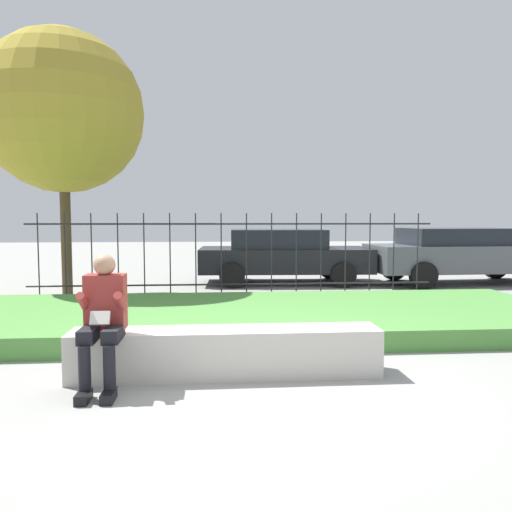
# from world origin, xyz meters

# --- Properties ---
(ground_plane) EXTENTS (60.00, 60.00, 0.00)m
(ground_plane) POSITION_xyz_m (0.00, 0.00, 0.00)
(ground_plane) COLOR gray
(stone_bench) EXTENTS (3.20, 0.48, 0.49)m
(stone_bench) POSITION_xyz_m (-0.26, 0.00, 0.22)
(stone_bench) COLOR beige
(stone_bench) RESTS_ON ground_plane
(person_seated_reader) EXTENTS (0.42, 0.73, 1.29)m
(person_seated_reader) POSITION_xyz_m (-1.44, -0.28, 0.72)
(person_seated_reader) COLOR black
(person_seated_reader) RESTS_ON ground_plane
(grass_berm) EXTENTS (9.90, 3.39, 0.27)m
(grass_berm) POSITION_xyz_m (0.00, 2.39, 0.14)
(grass_berm) COLOR #4C893D
(grass_berm) RESTS_ON ground_plane
(iron_fence) EXTENTS (7.90, 0.03, 1.74)m
(iron_fence) POSITION_xyz_m (-0.00, 4.61, 0.91)
(iron_fence) COLOR #232326
(iron_fence) RESTS_ON ground_plane
(car_parked_right) EXTENTS (4.74, 2.08, 1.40)m
(car_parked_right) POSITION_xyz_m (5.81, 6.93, 0.76)
(car_parked_right) COLOR #4C5156
(car_parked_right) RESTS_ON ground_plane
(car_parked_center) EXTENTS (4.33, 2.16, 1.36)m
(car_parked_center) POSITION_xyz_m (1.34, 7.39, 0.73)
(car_parked_center) COLOR black
(car_parked_center) RESTS_ON ground_plane
(tree_behind_fence) EXTENTS (3.30, 3.30, 5.47)m
(tree_behind_fence) POSITION_xyz_m (-3.47, 5.61, 3.81)
(tree_behind_fence) COLOR #4C3D28
(tree_behind_fence) RESTS_ON ground_plane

